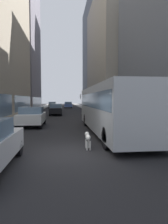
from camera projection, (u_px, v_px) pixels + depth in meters
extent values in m
plane|color=black|center=(64.00, 110.00, 42.84)|extent=(120.00, 120.00, 0.00)
cube|color=#ADA89E|center=(37.00, 109.00, 42.21)|extent=(2.40, 110.00, 0.15)
cube|color=#9E9991|center=(89.00, 109.00, 43.47)|extent=(2.40, 110.00, 0.15)
cube|color=slate|center=(24.00, 103.00, 32.85)|extent=(0.08, 13.05, 2.40)
cube|color=slate|center=(16.00, 37.00, 49.69)|extent=(10.29, 19.15, 36.03)
cube|color=slate|center=(38.00, 102.00, 51.31)|extent=(0.08, 17.23, 2.40)
cube|color=slate|center=(157.00, 107.00, 16.46)|extent=(0.08, 20.98, 2.40)
cube|color=gray|center=(120.00, 54.00, 41.33)|extent=(11.06, 22.53, 23.61)
cube|color=slate|center=(94.00, 102.00, 41.38)|extent=(0.08, 20.27, 2.40)
cube|color=#4C515B|center=(98.00, 56.00, 66.10)|extent=(8.16, 23.57, 34.20)
cube|color=slate|center=(86.00, 101.00, 66.64)|extent=(0.08, 21.21, 2.40)
cube|color=#999EA3|center=(110.00, 108.00, 12.83)|extent=(2.55, 11.50, 2.75)
cube|color=slate|center=(110.00, 100.00, 12.80)|extent=(2.57, 11.04, 0.90)
cube|color=black|center=(95.00, 117.00, 18.56)|extent=(2.55, 0.16, 0.44)
cylinder|color=black|center=(86.00, 120.00, 16.31)|extent=(0.30, 1.00, 1.00)
cylinder|color=black|center=(112.00, 120.00, 16.56)|extent=(0.30, 1.00, 1.00)
cylinder|color=black|center=(107.00, 138.00, 8.67)|extent=(0.30, 1.00, 1.00)
cylinder|color=black|center=(155.00, 137.00, 8.92)|extent=(0.30, 1.00, 1.00)
cube|color=silver|center=(80.00, 96.00, 17.73)|extent=(0.08, 0.24, 0.40)
cube|color=silver|center=(32.00, 118.00, 16.24)|extent=(1.92, 4.14, 0.75)
cube|color=slate|center=(32.00, 110.00, 15.99)|extent=(1.76, 1.86, 0.55)
cylinder|color=black|center=(25.00, 120.00, 17.81)|extent=(0.22, 0.64, 0.64)
cylinder|color=black|center=(44.00, 120.00, 17.99)|extent=(0.22, 0.64, 0.64)
cylinder|color=black|center=(17.00, 125.00, 14.53)|extent=(0.22, 0.64, 0.64)
cylinder|color=black|center=(40.00, 125.00, 14.72)|extent=(0.22, 0.64, 0.64)
cube|color=slate|center=(52.00, 105.00, 49.70)|extent=(1.84, 4.19, 0.75)
cube|color=slate|center=(52.00, 103.00, 49.45)|extent=(1.69, 1.89, 0.55)
cylinder|color=black|center=(50.00, 107.00, 51.30)|extent=(0.22, 0.64, 0.64)
cylinder|color=black|center=(56.00, 107.00, 51.48)|extent=(0.22, 0.64, 0.64)
cylinder|color=black|center=(49.00, 107.00, 47.97)|extent=(0.22, 0.64, 0.64)
cylinder|color=black|center=(55.00, 107.00, 48.15)|extent=(0.22, 0.64, 0.64)
cylinder|color=black|center=(19.00, 148.00, 7.69)|extent=(0.22, 0.64, 0.64)
cube|color=#4C6BB7|center=(68.00, 105.00, 50.47)|extent=(1.92, 4.01, 0.75)
cube|color=slate|center=(68.00, 103.00, 50.23)|extent=(1.77, 1.80, 0.55)
cylinder|color=black|center=(65.00, 107.00, 51.98)|extent=(0.22, 0.64, 0.64)
cylinder|color=black|center=(71.00, 107.00, 52.17)|extent=(0.22, 0.64, 0.64)
cylinder|color=black|center=(65.00, 107.00, 48.83)|extent=(0.22, 0.64, 0.64)
cylinder|color=black|center=(72.00, 107.00, 49.02)|extent=(0.22, 0.64, 0.64)
cube|color=black|center=(56.00, 110.00, 27.79)|extent=(1.72, 4.40, 0.75)
cube|color=slate|center=(56.00, 106.00, 27.53)|extent=(1.58, 1.98, 0.55)
cylinder|color=black|center=(51.00, 112.00, 29.50)|extent=(0.22, 0.64, 0.64)
cylinder|color=black|center=(61.00, 112.00, 29.67)|extent=(0.22, 0.64, 0.64)
cylinder|color=black|center=(50.00, 114.00, 25.96)|extent=(0.22, 0.64, 0.64)
cylinder|color=black|center=(61.00, 114.00, 26.13)|extent=(0.22, 0.64, 0.64)
ellipsoid|color=white|center=(88.00, 137.00, 8.70)|extent=(0.22, 0.60, 0.26)
sphere|color=white|center=(87.00, 134.00, 9.08)|extent=(0.20, 0.20, 0.20)
sphere|color=black|center=(86.00, 133.00, 9.09)|extent=(0.07, 0.07, 0.07)
sphere|color=black|center=(88.00, 133.00, 9.10)|extent=(0.07, 0.07, 0.07)
cylinder|color=white|center=(89.00, 138.00, 8.30)|extent=(0.03, 0.16, 0.19)
cylinder|color=white|center=(86.00, 144.00, 8.93)|extent=(0.06, 0.06, 0.40)
cylinder|color=white|center=(89.00, 144.00, 8.94)|extent=(0.06, 0.06, 0.40)
cylinder|color=white|center=(87.00, 146.00, 8.51)|extent=(0.06, 0.06, 0.40)
cylinder|color=white|center=(90.00, 146.00, 8.52)|extent=(0.06, 0.06, 0.40)
sphere|color=black|center=(89.00, 136.00, 8.81)|extent=(0.04, 0.04, 0.04)
sphere|color=black|center=(87.00, 137.00, 8.62)|extent=(0.04, 0.04, 0.04)
sphere|color=black|center=(89.00, 137.00, 8.52)|extent=(0.04, 0.04, 0.04)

